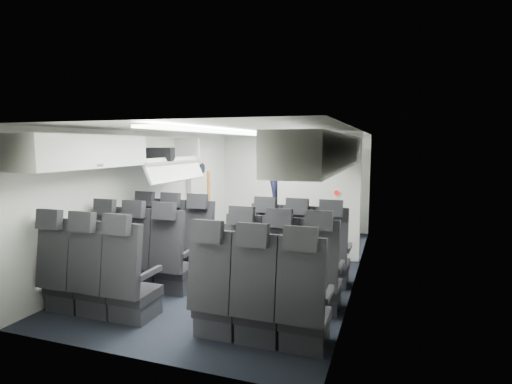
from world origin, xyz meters
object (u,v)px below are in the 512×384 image
Objects in this scene: seat_row_rear at (172,291)px; flight_attendant at (278,204)px; seat_row_front at (235,249)px; seat_row_mid at (209,266)px; galley_unit at (333,191)px; carry_on_bag at (161,155)px; boarding_door at (200,192)px.

flight_attendant is at bearing 88.25° from seat_row_rear.
seat_row_mid is (0.00, -0.90, 0.00)m from seat_row_front.
galley_unit is 3.92m from carry_on_bag.
carry_on_bag reaches higher than flight_attendant.
flight_attendant is at bearing 86.57° from seat_row_front.
flight_attendant is (0.11, 3.67, 0.41)m from seat_row_rear.
seat_row_front is 1.79× the size of boarding_door.
boarding_door reaches higher than seat_row_front.
carry_on_bag is (-1.48, -1.66, 0.96)m from flight_attendant.
boarding_door is (-1.64, 3.89, 0.55)m from seat_row_rear.
flight_attendant is (0.11, 1.87, 0.41)m from seat_row_front.
galley_unit is 1.02× the size of boarding_door.
galley_unit is at bearing 79.35° from seat_row_rear.
boarding_door is at bearing 83.21° from carry_on_bag.
seat_row_mid is at bearing 90.00° from seat_row_rear.
carry_on_bag is (-1.36, 2.01, 1.37)m from seat_row_rear.
boarding_door is 1.77m from flight_attendant.
seat_row_front is 1.92m from flight_attendant.
seat_row_rear is 5.17m from galley_unit.
galley_unit is at bearing 73.72° from seat_row_front.
seat_row_mid is at bearing -177.79° from flight_attendant.
seat_row_rear is at bearing -70.91° from carry_on_bag.
flight_attendant reaches higher than seat_row_rear.
boarding_door is at bearing 112.87° from seat_row_rear.
seat_row_rear is 2.04× the size of flight_attendant.
seat_row_front is at bearing -106.28° from galley_unit.
seat_row_front is 3.43m from galley_unit.
flight_attendant reaches higher than seat_row_mid.
carry_on_bag is at bearing -81.67° from boarding_door.
galley_unit is (0.95, 4.15, 0.55)m from seat_row_mid.
seat_row_mid is 4.30m from galley_unit.
boarding_door reaches higher than flight_attendant.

